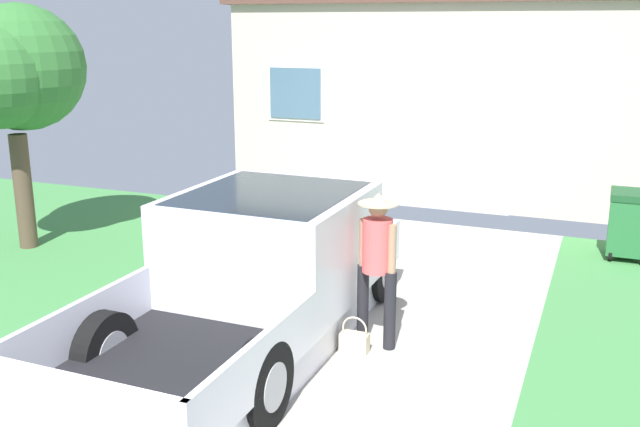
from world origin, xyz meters
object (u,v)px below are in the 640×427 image
(handbag, at_px, (354,341))
(wheeled_trash_bin, at_px, (629,222))
(person_with_hat, at_px, (377,256))
(front_yard_tree, at_px, (13,72))
(pickup_truck, at_px, (262,275))
(house_with_garage, at_px, (487,66))

(handbag, height_order, wheeled_trash_bin, wheeled_trash_bin)
(person_with_hat, bearing_deg, handbag, 80.42)
(front_yard_tree, bearing_deg, pickup_truck, -18.86)
(house_with_garage, relative_size, wheeled_trash_bin, 9.44)
(person_with_hat, distance_m, handbag, 0.96)
(person_with_hat, distance_m, front_yard_tree, 6.69)
(person_with_hat, relative_size, front_yard_tree, 0.46)
(pickup_truck, distance_m, house_with_garage, 9.81)
(pickup_truck, height_order, person_with_hat, person_with_hat)
(pickup_truck, distance_m, wheeled_trash_bin, 6.04)
(handbag, bearing_deg, person_with_hat, 62.35)
(front_yard_tree, bearing_deg, person_with_hat, -12.96)
(handbag, height_order, front_yard_tree, front_yard_tree)
(person_with_hat, height_order, wheeled_trash_bin, person_with_hat)
(person_with_hat, xyz_separation_m, front_yard_tree, (-6.30, 1.45, 1.72))
(handbag, bearing_deg, wheeled_trash_bin, 59.26)
(person_with_hat, relative_size, handbag, 4.22)
(pickup_truck, bearing_deg, person_with_hat, 12.43)
(house_with_garage, height_order, front_yard_tree, house_with_garage)
(person_with_hat, xyz_separation_m, wheeled_trash_bin, (2.61, 4.36, -0.47))
(handbag, xyz_separation_m, front_yard_tree, (-6.15, 1.74, 2.62))
(pickup_truck, bearing_deg, wheeled_trash_bin, 50.43)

